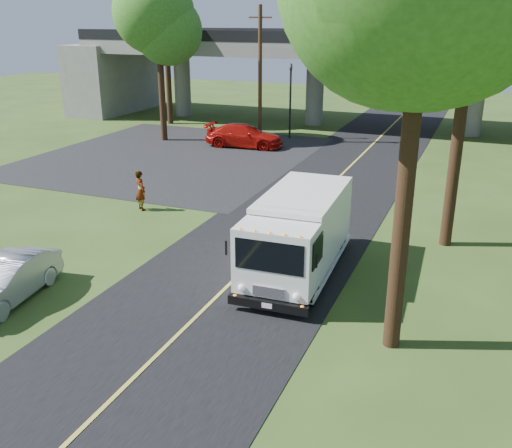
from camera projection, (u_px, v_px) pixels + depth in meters
The scene contains 13 objects.
ground at pixel (191, 322), 16.34m from camera, with size 120.00×120.00×0.00m, color #2D4318.
road at pixel (300, 216), 25.03m from camera, with size 7.00×90.00×0.02m, color black.
parking_lot at pixel (173, 156), 35.90m from camera, with size 16.00×18.00×0.01m, color black.
lane_line at pixel (300, 215), 25.02m from camera, with size 0.12×90.00×0.01m, color gold.
overpass at pixel (393, 69), 42.61m from camera, with size 54.00×10.00×7.30m.
traffic_signal at pixel (290, 93), 39.98m from camera, with size 0.18×0.22×5.20m.
utility_pole at pixel (260, 74), 38.30m from camera, with size 1.60×0.26×9.00m.
tree_left_lot at pixel (159, 22), 37.52m from camera, with size 5.60×5.50×10.50m.
tree_left_far at pixel (167, 28), 43.96m from camera, with size 5.26×5.16×9.89m.
step_van at pixel (298, 232), 18.97m from camera, with size 2.68×6.63×2.74m.
red_sedan at pixel (244, 136), 38.10m from camera, with size 2.11×5.20×1.51m, color #AA100A.
silver_sedan at pixel (6, 281), 17.38m from camera, with size 1.43×4.09×1.35m, color #989AA0.
pedestrian at pixel (141, 191), 25.57m from camera, with size 0.66×0.43×1.81m, color gray.
Camera 1 is at (7.16, -12.61, 8.25)m, focal length 40.00 mm.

